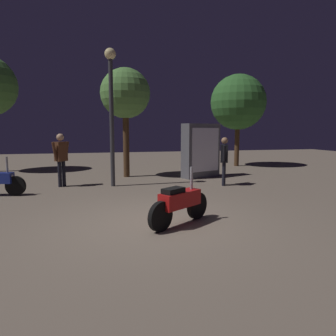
{
  "coord_description": "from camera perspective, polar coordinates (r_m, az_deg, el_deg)",
  "views": [
    {
      "loc": [
        -1.03,
        -5.8,
        1.83
      ],
      "look_at": [
        0.55,
        0.73,
        1.0
      ],
      "focal_mm": 32.31,
      "sensor_mm": 36.0,
      "label": 1
    }
  ],
  "objects": [
    {
      "name": "person_rider_beside",
      "position": [
        10.26,
        10.56,
        2.05
      ],
      "size": [
        0.37,
        0.64,
        1.61
      ],
      "rotation": [
        0.0,
        0.0,
        2.72
      ],
      "color": "black",
      "rests_on": "ground_plane"
    },
    {
      "name": "streetlamp_near",
      "position": [
        10.12,
        -10.67,
        12.74
      ],
      "size": [
        0.36,
        0.36,
        4.42
      ],
      "color": "#38383D",
      "rests_on": "ground_plane"
    },
    {
      "name": "tree_right_bg",
      "position": [
        16.16,
        13.08,
        11.96
      ],
      "size": [
        2.8,
        2.8,
        4.67
      ],
      "color": "#4C331E",
      "rests_on": "ground_plane"
    },
    {
      "name": "kiosk_billboard",
      "position": [
        11.96,
        6.25,
        3.28
      ],
      "size": [
        1.67,
        1.06,
        2.1
      ],
      "rotation": [
        0.0,
        0.0,
        3.52
      ],
      "color": "#595960",
      "rests_on": "ground_plane"
    },
    {
      "name": "tree_center_bg",
      "position": [
        12.16,
        -8.05,
        13.6
      ],
      "size": [
        1.93,
        1.93,
        4.24
      ],
      "color": "#4C331E",
      "rests_on": "ground_plane"
    },
    {
      "name": "person_bystander_far",
      "position": [
        10.46,
        -19.54,
        2.32
      ],
      "size": [
        0.54,
        0.53,
        1.74
      ],
      "rotation": [
        0.0,
        0.0,
        5.49
      ],
      "color": "black",
      "rests_on": "ground_plane"
    },
    {
      "name": "motorcycle_red_foreground",
      "position": [
        5.92,
        2.26,
        -6.57
      ],
      "size": [
        1.44,
        1.01,
        1.11
      ],
      "rotation": [
        0.0,
        0.0,
        0.59
      ],
      "color": "black",
      "rests_on": "ground_plane"
    },
    {
      "name": "ground_plane",
      "position": [
        6.17,
        -3.42,
        -10.22
      ],
      "size": [
        40.0,
        40.0,
        0.0
      ],
      "primitive_type": "plane",
      "color": "#756656"
    }
  ]
}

